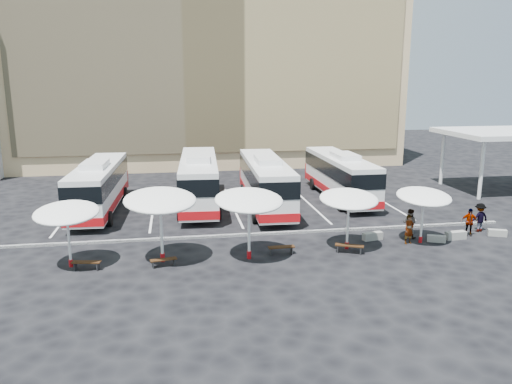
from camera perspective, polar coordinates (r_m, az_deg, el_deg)
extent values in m
plane|color=black|center=(30.71, -0.94, -5.31)|extent=(120.00, 120.00, 0.00)
cube|color=tan|center=(61.08, -5.56, 15.56)|extent=(42.00, 18.00, 25.00)
cube|color=tan|center=(51.99, -4.83, 15.50)|extent=(40.00, 0.30, 20.00)
cube|color=white|center=(48.26, 26.69, 6.07)|extent=(10.00, 8.00, 0.40)
cylinder|color=white|center=(43.88, 24.38, 2.30)|extent=(0.30, 0.30, 4.80)
cylinder|color=white|center=(48.91, 20.54, 3.62)|extent=(0.30, 0.30, 4.80)
cube|color=black|center=(31.16, -1.07, -4.89)|extent=(34.00, 0.25, 0.15)
cube|color=white|center=(38.87, -20.56, -2.23)|extent=(0.15, 12.00, 0.01)
cube|color=white|center=(38.13, -11.69, -1.94)|extent=(0.15, 12.00, 0.01)
cube|color=white|center=(38.32, -2.69, -1.61)|extent=(0.15, 12.00, 0.01)
cube|color=white|center=(39.44, 6.00, -1.25)|extent=(0.15, 12.00, 0.01)
cube|color=white|center=(41.41, 14.04, -0.89)|extent=(0.15, 12.00, 0.01)
cube|color=white|center=(38.17, -17.50, 0.75)|extent=(3.01, 12.14, 3.01)
cube|color=black|center=(38.06, -17.56, 1.64)|extent=(3.07, 12.20, 1.10)
cube|color=#B10C11|center=(38.41, -17.39, -0.86)|extent=(3.07, 12.20, 0.55)
cube|color=#B10C11|center=(44.14, -16.07, 1.43)|extent=(2.58, 0.31, 1.41)
cube|color=white|center=(36.90, -17.95, 3.02)|extent=(1.73, 3.08, 0.40)
cylinder|color=black|center=(42.09, -18.21, -0.24)|extent=(0.39, 1.02, 1.00)
cylinder|color=black|center=(41.66, -14.83, -0.14)|extent=(0.39, 1.02, 1.00)
cylinder|color=black|center=(34.96, -20.52, -3.02)|extent=(0.39, 1.02, 1.00)
cylinder|color=black|center=(34.45, -16.46, -2.95)|extent=(0.39, 1.02, 1.00)
cube|color=white|center=(38.37, -6.55, 1.49)|extent=(3.35, 12.82, 3.17)
cube|color=black|center=(38.25, -6.57, 2.43)|extent=(3.41, 12.89, 1.16)
cube|color=#B10C11|center=(38.62, -6.50, -0.20)|extent=(3.41, 12.89, 0.58)
cube|color=#B10C11|center=(44.76, -6.49, 2.09)|extent=(2.72, 0.36, 1.48)
cube|color=white|center=(37.01, -6.62, 3.90)|extent=(1.87, 3.26, 0.42)
cylinder|color=black|center=(42.34, -8.26, 0.40)|extent=(0.43, 1.08, 1.06)
cylinder|color=black|center=(42.32, -4.68, 0.48)|extent=(0.43, 1.08, 1.06)
cylinder|color=black|center=(34.64, -8.70, -2.42)|extent=(0.43, 1.08, 1.06)
cylinder|color=black|center=(34.61, -4.32, -2.32)|extent=(0.43, 1.08, 1.06)
cube|color=white|center=(37.50, 1.08, 1.26)|extent=(3.06, 12.58, 3.12)
cube|color=black|center=(37.38, 1.09, 2.20)|extent=(3.12, 12.65, 1.15)
cube|color=#B10C11|center=(37.74, 1.08, -0.45)|extent=(3.12, 12.65, 0.57)
cube|color=#B10C11|center=(43.72, -0.10, 1.89)|extent=(2.67, 0.31, 1.46)
cube|color=white|center=(36.16, 1.34, 3.67)|extent=(1.78, 3.18, 0.42)
cylinder|color=black|center=(41.19, -1.45, 0.17)|extent=(0.40, 1.05, 1.04)
cylinder|color=black|center=(41.53, 2.13, 0.27)|extent=(0.40, 1.05, 1.04)
cylinder|color=black|center=(33.67, -0.09, -2.74)|extent=(0.40, 1.05, 1.04)
cylinder|color=black|center=(34.08, 4.26, -2.58)|extent=(0.40, 1.05, 1.04)
cube|color=white|center=(41.00, 9.58, 1.96)|extent=(2.54, 11.96, 2.99)
cube|color=black|center=(40.89, 9.61, 2.78)|extent=(2.60, 12.02, 1.10)
cube|color=#B10C11|center=(41.22, 9.53, 0.46)|extent=(2.60, 12.02, 0.55)
cube|color=#B10C11|center=(46.72, 7.17, 2.44)|extent=(2.55, 0.21, 1.39)
cube|color=white|center=(39.79, 10.14, 4.08)|extent=(1.61, 3.00, 0.40)
cylinder|color=black|center=(44.17, 6.52, 0.93)|extent=(0.35, 1.00, 1.00)
cylinder|color=black|center=(44.91, 9.57, 1.03)|extent=(0.35, 1.00, 1.00)
cylinder|color=black|center=(37.24, 9.68, -1.43)|extent=(0.35, 1.00, 1.00)
cylinder|color=black|center=(38.12, 13.22, -1.26)|extent=(0.35, 1.00, 1.00)
cylinder|color=white|center=(27.51, -20.59, -5.20)|extent=(0.14, 0.14, 2.88)
cylinder|color=#B10C11|center=(27.91, -20.39, -7.64)|extent=(0.22, 0.22, 0.38)
ellipsoid|color=white|center=(27.11, -20.84, -2.21)|extent=(3.37, 3.41, 0.99)
cylinder|color=white|center=(26.90, -10.75, -4.47)|extent=(0.18, 0.18, 3.33)
cylinder|color=#B10C11|center=(27.36, -10.63, -7.36)|extent=(0.28, 0.28, 0.44)
ellipsoid|color=white|center=(26.45, -10.91, -0.91)|extent=(4.39, 4.43, 1.14)
cylinder|color=white|center=(26.87, -0.80, -4.38)|extent=(0.17, 0.17, 3.22)
cylinder|color=#B10C11|center=(27.32, -0.79, -7.18)|extent=(0.27, 0.27, 0.43)
ellipsoid|color=white|center=(26.42, -0.82, -0.93)|extent=(4.12, 4.16, 1.10)
cylinder|color=white|center=(28.93, 10.44, -3.66)|extent=(0.15, 0.15, 2.91)
cylinder|color=#B10C11|center=(29.31, 10.34, -6.03)|extent=(0.23, 0.23, 0.39)
ellipsoid|color=white|center=(28.54, 10.56, -0.77)|extent=(3.59, 3.63, 1.00)
cylinder|color=white|center=(31.11, 18.44, -3.06)|extent=(0.13, 0.13, 2.79)
cylinder|color=#B10C11|center=(31.45, 18.28, -5.18)|extent=(0.21, 0.21, 0.37)
ellipsoid|color=white|center=(30.77, 18.63, -0.48)|extent=(3.20, 3.24, 0.95)
cube|color=black|center=(27.14, -18.83, -7.58)|extent=(1.50, 0.63, 0.06)
cube|color=black|center=(27.41, -19.95, -7.97)|extent=(0.12, 0.37, 0.39)
cube|color=black|center=(27.03, -17.61, -8.08)|extent=(0.12, 0.37, 0.39)
cube|color=black|center=(26.56, -10.53, -7.59)|extent=(1.42, 0.62, 0.05)
cube|color=black|center=(26.56, -11.68, -8.13)|extent=(0.12, 0.35, 0.37)
cube|color=black|center=(26.73, -9.34, -7.90)|extent=(0.12, 0.35, 0.37)
cube|color=black|center=(27.92, 2.93, -6.29)|extent=(1.50, 0.44, 0.06)
cube|color=black|center=(27.86, 1.73, -6.81)|extent=(0.07, 0.38, 0.40)
cube|color=black|center=(28.14, 4.10, -6.64)|extent=(0.07, 0.38, 0.40)
cube|color=black|center=(28.52, 10.64, -6.02)|extent=(1.62, 1.03, 0.06)
cube|color=black|center=(28.64, 9.35, -6.40)|extent=(0.22, 0.39, 0.42)
cube|color=black|center=(28.57, 11.89, -6.56)|extent=(0.22, 0.39, 0.42)
cube|color=gray|center=(31.17, 13.18, -4.93)|extent=(1.30, 0.64, 0.46)
cube|color=gray|center=(31.88, 19.92, -5.04)|extent=(1.11, 0.75, 0.40)
cube|color=gray|center=(32.82, 21.85, -4.62)|extent=(1.31, 0.54, 0.48)
cube|color=gray|center=(34.52, 25.85, -4.22)|extent=(1.15, 0.75, 0.41)
imported|color=black|center=(30.86, 17.08, -4.08)|extent=(0.73, 0.57, 1.77)
imported|color=black|center=(31.96, 17.19, -3.45)|extent=(1.13, 1.11, 1.83)
imported|color=black|center=(33.69, 23.19, -3.18)|extent=(1.10, 0.74, 1.74)
imported|color=black|center=(34.82, 24.19, -2.68)|extent=(1.29, 0.86, 1.85)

